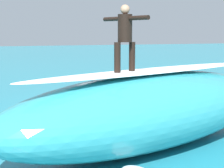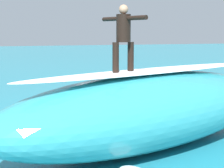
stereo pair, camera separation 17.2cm
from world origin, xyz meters
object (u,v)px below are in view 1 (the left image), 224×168
Objects in this scene: surfer_riding at (125,33)px; surfboard_paddling at (104,114)px; surfer_paddling at (104,108)px; surfboard_riding at (125,74)px.

surfboard_paddling is (-0.65, -3.49, -2.66)m from surfer_riding.
surfer_paddling is at bearing -180.00° from surfboard_paddling.
surfboard_riding reaches higher than surfer_paddling.
surfboard_riding is 1.25× the size of surfer_paddling.
surfboard_paddling is (-0.65, -3.49, -1.78)m from surfboard_riding.
surfer_paddling is (-0.07, -0.12, 0.17)m from surfboard_paddling.
surfer_riding is at bearing 18.66° from surfer_paddling.
surfer_riding is 0.59× the size of surfboard_paddling.
surfer_riding is 4.44m from surfboard_paddling.
surfer_paddling is (-0.71, -3.61, -2.49)m from surfer_riding.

